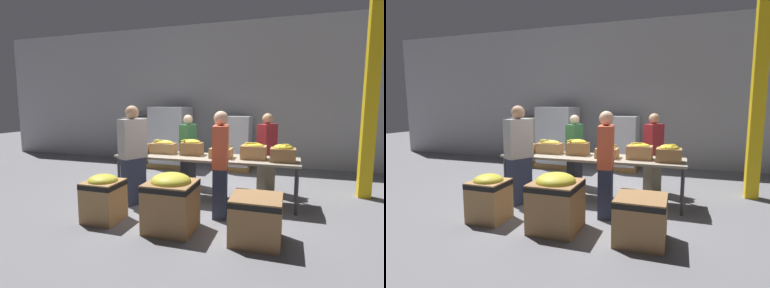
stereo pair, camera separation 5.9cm
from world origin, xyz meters
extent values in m
plane|color=slate|center=(0.00, 0.00, 0.00)|extent=(30.00, 30.00, 0.00)
cube|color=#A8A8AD|center=(0.00, 3.36, 2.00)|extent=(16.00, 0.08, 4.00)
cube|color=#9E937F|center=(0.00, 0.00, 0.77)|extent=(3.30, 0.82, 0.04)
cylinder|color=#38383D|center=(-1.59, -0.35, 0.38)|extent=(0.05, 0.05, 0.75)
cylinder|color=#38383D|center=(1.59, -0.35, 0.38)|extent=(0.05, 0.05, 0.75)
cylinder|color=#38383D|center=(-1.59, 0.35, 0.38)|extent=(0.05, 0.05, 0.75)
cylinder|color=#38383D|center=(1.59, 0.35, 0.38)|extent=(0.05, 0.05, 0.75)
cube|color=#A37A4C|center=(-1.34, -0.03, 0.88)|extent=(0.40, 0.26, 0.18)
ellipsoid|color=gold|center=(-1.34, -0.03, 0.98)|extent=(0.32, 0.21, 0.07)
ellipsoid|color=gold|center=(-1.35, -0.01, 1.00)|extent=(0.14, 0.10, 0.04)
ellipsoid|color=gold|center=(-1.44, -0.03, 0.99)|extent=(0.06, 0.20, 0.05)
ellipsoid|color=gold|center=(-1.22, -0.04, 1.02)|extent=(0.11, 0.21, 0.04)
cube|color=tan|center=(-0.86, 0.09, 0.89)|extent=(0.48, 0.28, 0.20)
ellipsoid|color=yellow|center=(-0.86, 0.09, 1.00)|extent=(0.41, 0.23, 0.10)
ellipsoid|color=yellow|center=(-0.94, 0.03, 1.04)|extent=(0.21, 0.06, 0.06)
ellipsoid|color=yellow|center=(-0.78, 0.06, 1.02)|extent=(0.19, 0.09, 0.05)
cube|color=olive|center=(-0.28, 0.09, 0.91)|extent=(0.39, 0.29, 0.23)
ellipsoid|color=yellow|center=(-0.28, 0.09, 1.03)|extent=(0.34, 0.25, 0.11)
ellipsoid|color=yellow|center=(-0.26, 0.06, 1.05)|extent=(0.20, 0.09, 0.05)
ellipsoid|color=yellow|center=(-0.40, 0.02, 1.07)|extent=(0.11, 0.21, 0.05)
cube|color=#A37A4C|center=(0.31, -0.04, 0.88)|extent=(0.38, 0.32, 0.17)
ellipsoid|color=gold|center=(0.31, -0.04, 0.97)|extent=(0.31, 0.29, 0.08)
ellipsoid|color=gold|center=(0.33, -0.07, 0.99)|extent=(0.12, 0.19, 0.05)
ellipsoid|color=gold|center=(0.40, 0.05, 1.01)|extent=(0.14, 0.20, 0.05)
cube|color=#A37A4C|center=(0.87, 0.01, 0.91)|extent=(0.43, 0.30, 0.23)
ellipsoid|color=yellow|center=(0.87, 0.01, 1.03)|extent=(0.34, 0.25, 0.08)
ellipsoid|color=yellow|center=(0.82, -0.05, 1.07)|extent=(0.21, 0.05, 0.04)
ellipsoid|color=yellow|center=(0.88, 0.02, 1.07)|extent=(0.17, 0.15, 0.04)
cube|color=olive|center=(1.36, -0.09, 0.91)|extent=(0.40, 0.31, 0.22)
ellipsoid|color=yellow|center=(1.36, -0.09, 1.03)|extent=(0.32, 0.27, 0.12)
ellipsoid|color=yellow|center=(1.34, -0.10, 1.05)|extent=(0.21, 0.10, 0.04)
ellipsoid|color=yellow|center=(1.43, -0.13, 1.07)|extent=(0.12, 0.15, 0.04)
ellipsoid|color=yellow|center=(1.32, -0.11, 1.06)|extent=(0.07, 0.22, 0.03)
ellipsoid|color=yellow|center=(1.38, -0.09, 1.07)|extent=(0.19, 0.18, 0.05)
cube|color=black|center=(-0.60, 0.81, 0.36)|extent=(0.26, 0.38, 0.72)
cube|color=#387A47|center=(-0.60, 0.81, 1.02)|extent=(0.28, 0.44, 0.59)
sphere|color=beige|center=(-0.60, 0.81, 1.41)|extent=(0.20, 0.20, 0.20)
cube|color=#2D3856|center=(0.46, -0.76, 0.39)|extent=(0.25, 0.40, 0.78)
cube|color=#EA5B3D|center=(0.46, -0.76, 1.10)|extent=(0.28, 0.46, 0.64)
sphere|color=#DBAD89|center=(0.46, -0.76, 1.53)|extent=(0.22, 0.22, 0.22)
cube|color=#6B604C|center=(1.03, 0.80, 0.37)|extent=(0.34, 0.40, 0.74)
cube|color=maroon|center=(1.03, 0.80, 1.05)|extent=(0.38, 0.47, 0.61)
sphere|color=tan|center=(1.03, 0.80, 1.46)|extent=(0.21, 0.21, 0.21)
cube|color=#2D3856|center=(-1.11, -0.64, 0.41)|extent=(0.37, 0.44, 0.81)
cube|color=#B2B2B7|center=(-1.11, -0.64, 1.15)|extent=(0.41, 0.51, 0.67)
sphere|color=tan|center=(-1.11, -0.64, 1.60)|extent=(0.23, 0.23, 0.23)
cube|color=#A37A4C|center=(-1.16, -1.47, 0.30)|extent=(0.51, 0.51, 0.61)
cube|color=black|center=(-1.16, -1.47, 0.55)|extent=(0.52, 0.52, 0.07)
ellipsoid|color=gold|center=(-1.16, -1.47, 0.62)|extent=(0.44, 0.44, 0.18)
cube|color=olive|center=(-0.07, -1.47, 0.34)|extent=(0.65, 0.65, 0.68)
cube|color=black|center=(-0.07, -1.47, 0.63)|extent=(0.65, 0.65, 0.07)
ellipsoid|color=gold|center=(-0.07, -1.47, 0.69)|extent=(0.55, 0.55, 0.23)
cube|color=olive|center=(1.08, -1.47, 0.30)|extent=(0.62, 0.62, 0.59)
cube|color=black|center=(1.08, -1.47, 0.54)|extent=(0.63, 0.63, 0.07)
cube|color=yellow|center=(2.81, 1.02, 2.00)|extent=(0.22, 0.22, 4.00)
cube|color=olive|center=(-2.72, 2.74, 0.07)|extent=(0.99, 0.99, 0.13)
cube|color=#A39984|center=(-2.72, 2.74, 0.74)|extent=(0.91, 0.91, 1.22)
cube|color=olive|center=(-1.70, 2.56, 0.07)|extent=(1.05, 1.05, 0.13)
cube|color=silver|center=(-1.70, 2.56, 0.89)|extent=(0.97, 0.97, 1.53)
cube|color=olive|center=(0.05, 2.72, 0.07)|extent=(0.94, 0.94, 0.13)
cube|color=silver|center=(0.05, 2.72, 0.78)|extent=(0.86, 0.86, 1.30)
camera|label=1|loc=(1.44, -5.17, 1.73)|focal=28.00mm
camera|label=2|loc=(1.49, -5.15, 1.73)|focal=28.00mm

